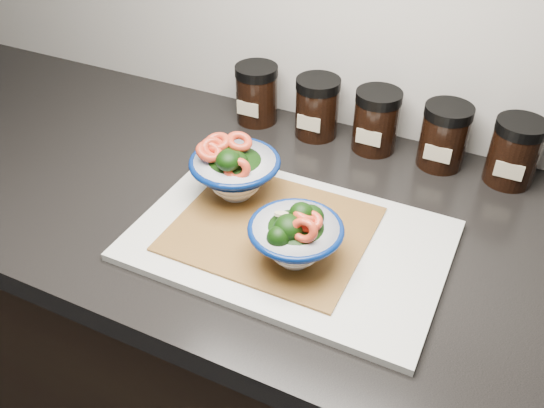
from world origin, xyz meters
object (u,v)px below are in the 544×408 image
at_px(spice_jar_c, 376,121).
at_px(spice_jar_d, 444,136).
at_px(bowl_right, 296,237).
at_px(spice_jar_b, 317,107).
at_px(cutting_board, 290,240).
at_px(spice_jar_a, 257,94).
at_px(spice_jar_e, 514,152).
at_px(bowl_left, 234,170).

bearing_deg(spice_jar_c, spice_jar_d, 0.00).
bearing_deg(bowl_right, spice_jar_b, 107.89).
bearing_deg(cutting_board, spice_jar_a, 124.40).
xyz_separation_m(spice_jar_b, spice_jar_e, (0.35, 0.00, 0.00)).
height_order(spice_jar_a, spice_jar_e, same).
bearing_deg(cutting_board, bowl_right, -57.17).
xyz_separation_m(bowl_left, spice_jar_e, (0.38, 0.25, -0.00)).
xyz_separation_m(spice_jar_d, spice_jar_e, (0.12, 0.00, 0.00)).
relative_size(bowl_left, spice_jar_b, 1.26).
bearing_deg(cutting_board, spice_jar_e, 49.35).
bearing_deg(spice_jar_d, bowl_left, -136.81).
distance_m(spice_jar_a, spice_jar_c, 0.24).
distance_m(spice_jar_b, spice_jar_d, 0.23).
distance_m(bowl_right, spice_jar_e, 0.42).
bearing_deg(bowl_right, spice_jar_c, 89.97).
distance_m(bowl_left, spice_jar_c, 0.29).
distance_m(cutting_board, spice_jar_b, 0.32).
relative_size(spice_jar_a, spice_jar_e, 1.00).
bearing_deg(bowl_left, spice_jar_e, 33.35).
relative_size(cutting_board, bowl_left, 3.16).
distance_m(cutting_board, spice_jar_c, 0.31).
bearing_deg(spice_jar_e, spice_jar_b, 180.00).
xyz_separation_m(bowl_right, spice_jar_c, (0.00, 0.35, -0.00)).
distance_m(bowl_left, bowl_right, 0.18).
distance_m(bowl_left, spice_jar_d, 0.37).
bearing_deg(cutting_board, spice_jar_c, 84.75).
height_order(spice_jar_b, spice_jar_c, same).
height_order(bowl_right, spice_jar_b, spice_jar_b).
bearing_deg(spice_jar_a, cutting_board, -55.60).
relative_size(spice_jar_a, spice_jar_b, 1.00).
height_order(spice_jar_c, spice_jar_e, same).
bearing_deg(bowl_right, spice_jar_a, 124.21).
bearing_deg(spice_jar_e, spice_jar_d, 180.00).
bearing_deg(cutting_board, bowl_left, 155.79).
xyz_separation_m(cutting_board, spice_jar_b, (-0.09, 0.31, 0.05)).
height_order(bowl_right, spice_jar_a, spice_jar_a).
bearing_deg(spice_jar_a, bowl_left, -70.47).
distance_m(spice_jar_d, spice_jar_e, 0.12).
bearing_deg(spice_jar_b, cutting_board, -74.52).
relative_size(spice_jar_a, spice_jar_c, 1.00).
xyz_separation_m(bowl_left, spice_jar_d, (0.27, 0.25, -0.00)).
relative_size(cutting_board, spice_jar_b, 3.98).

